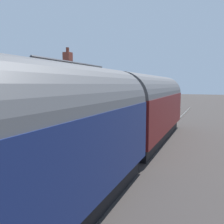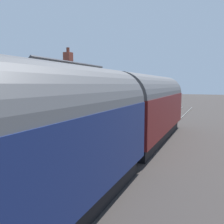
{
  "view_description": "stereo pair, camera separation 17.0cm",
  "coord_description": "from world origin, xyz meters",
  "views": [
    {
      "loc": [
        -12.69,
        -4.77,
        3.73
      ],
      "look_at": [
        1.93,
        1.5,
        1.84
      ],
      "focal_mm": 37.66,
      "sensor_mm": 36.0,
      "label": 1
    },
    {
      "loc": [
        -12.63,
        -4.93,
        3.73
      ],
      "look_at": [
        1.93,
        1.5,
        1.84
      ],
      "focal_mm": 37.66,
      "sensor_mm": 36.0,
      "label": 2
    }
  ],
  "objects": [
    {
      "name": "ground_plane",
      "position": [
        0.0,
        0.0,
        0.0
      ],
      "size": [
        160.0,
        160.0,
        0.0
      ],
      "primitive_type": "plane",
      "color": "#383330"
    },
    {
      "name": "platform",
      "position": [
        0.0,
        4.25,
        0.42
      ],
      "size": [
        32.0,
        6.51,
        0.84
      ],
      "primitive_type": "cube",
      "color": "#A39B8C",
      "rests_on": "ground"
    },
    {
      "name": "platform_edge_coping",
      "position": [
        0.0,
        1.18,
        0.85
      ],
      "size": [
        32.0,
        0.36,
        0.02
      ],
      "primitive_type": "cube",
      "color": "beige",
      "rests_on": "platform"
    },
    {
      "name": "rail_near",
      "position": [
        0.0,
        -1.62,
        0.07
      ],
      "size": [
        52.0,
        0.08,
        0.14
      ],
      "primitive_type": "cube",
      "color": "gray",
      "rests_on": "ground"
    },
    {
      "name": "rail_far",
      "position": [
        0.0,
        -0.18,
        0.07
      ],
      "size": [
        52.0,
        0.08,
        0.14
      ],
      "primitive_type": "cube",
      "color": "gray",
      "rests_on": "ground"
    },
    {
      "name": "train",
      "position": [
        -2.53,
        -0.9,
        2.22
      ],
      "size": [
        21.65,
        2.73,
        4.32
      ],
      "color": "black",
      "rests_on": "ground"
    },
    {
      "name": "station_building",
      "position": [
        1.12,
        5.57,
        2.36
      ],
      "size": [
        8.34,
        3.56,
        5.67
      ],
      "color": "silver",
      "rests_on": "platform"
    },
    {
      "name": "bench_mid_platform",
      "position": [
        7.83,
        3.03,
        1.32
      ],
      "size": [
        1.4,
        0.44,
        0.88
      ],
      "color": "teal",
      "rests_on": "platform"
    },
    {
      "name": "bench_near_building",
      "position": [
        -5.33,
        3.07,
        1.32
      ],
      "size": [
        1.41,
        0.46,
        0.88
      ],
      "color": "teal",
      "rests_on": "platform"
    },
    {
      "name": "planter_corner_building",
      "position": [
        9.64,
        1.62,
        1.2
      ],
      "size": [
        0.37,
        0.37,
        0.75
      ],
      "color": "gray",
      "rests_on": "platform"
    },
    {
      "name": "planter_edge_far",
      "position": [
        9.21,
        6.81,
        1.15
      ],
      "size": [
        0.89,
        0.32,
        0.64
      ],
      "color": "black",
      "rests_on": "platform"
    }
  ]
}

